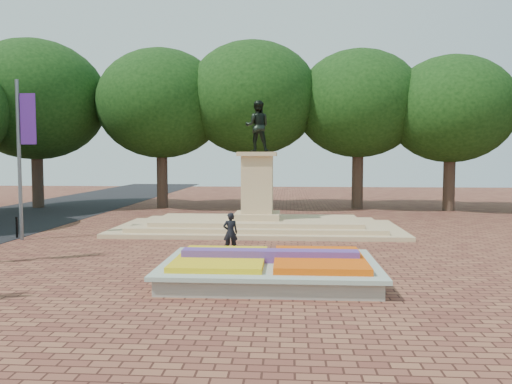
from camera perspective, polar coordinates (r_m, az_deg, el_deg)
ground at (r=17.02m, az=-1.56°, el=-8.36°), size 90.00×90.00×0.00m
flower_bed at (r=14.93m, az=1.69°, el=-8.64°), size 6.30×4.30×0.91m
monument at (r=24.76m, az=0.16°, el=-2.40°), size 14.00×6.00×6.40m
tree_row_back at (r=34.70m, az=5.11°, el=8.99°), size 44.80×8.80×10.43m
pedestrian at (r=19.15m, az=-2.94°, el=-4.64°), size 0.62×0.47×1.54m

